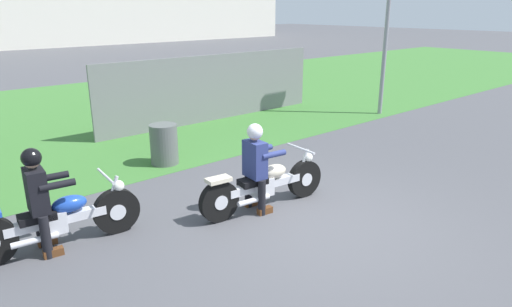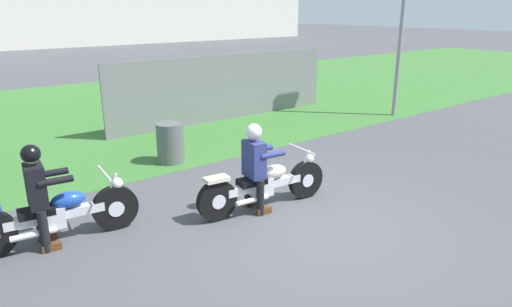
# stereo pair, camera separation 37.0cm
# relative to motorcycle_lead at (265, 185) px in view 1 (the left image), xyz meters

# --- Properties ---
(ground) EXTENTS (120.00, 120.00, 0.00)m
(ground) POSITION_rel_motorcycle_lead_xyz_m (0.20, -1.00, -0.38)
(ground) COLOR #4C4C51
(grass_verge) EXTENTS (60.00, 12.00, 0.01)m
(grass_verge) POSITION_rel_motorcycle_lead_xyz_m (0.20, 8.32, -0.38)
(grass_verge) COLOR #3D7533
(grass_verge) RESTS_ON ground
(motorcycle_lead) EXTENTS (2.26, 0.66, 0.87)m
(motorcycle_lead) POSITION_rel_motorcycle_lead_xyz_m (0.00, 0.00, 0.00)
(motorcycle_lead) COLOR black
(motorcycle_lead) RESTS_ON ground
(rider_lead) EXTENTS (0.58, 0.50, 1.39)m
(rider_lead) POSITION_rel_motorcycle_lead_xyz_m (-0.17, 0.02, 0.43)
(rider_lead) COLOR black
(rider_lead) RESTS_ON ground
(motorcycle_follow) EXTENTS (2.20, 0.66, 0.88)m
(motorcycle_follow) POSITION_rel_motorcycle_lead_xyz_m (-2.87, 0.84, 0.01)
(motorcycle_follow) COLOR black
(motorcycle_follow) RESTS_ON ground
(rider_follow) EXTENTS (0.58, 0.50, 1.40)m
(rider_follow) POSITION_rel_motorcycle_lead_xyz_m (-3.04, 0.86, 0.43)
(rider_follow) COLOR black
(rider_follow) RESTS_ON ground
(streetlight_pole) EXTENTS (0.96, 0.20, 5.06)m
(streetlight_pole) POSITION_rel_motorcycle_lead_xyz_m (7.20, 2.72, 2.84)
(streetlight_pole) COLOR gray
(streetlight_pole) RESTS_ON ground
(trash_can) EXTENTS (0.55, 0.55, 0.81)m
(trash_can) POSITION_rel_motorcycle_lead_xyz_m (-0.09, 2.91, 0.02)
(trash_can) COLOR #595E5B
(trash_can) RESTS_ON ground
(fence_segment) EXTENTS (7.00, 0.06, 1.80)m
(fence_segment) POSITION_rel_motorcycle_lead_xyz_m (2.95, 5.31, 0.52)
(fence_segment) COLOR slate
(fence_segment) RESTS_ON ground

